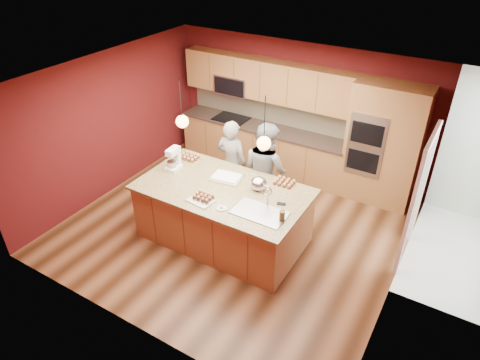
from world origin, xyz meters
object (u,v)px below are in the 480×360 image
Objects in this scene: island at (224,214)px; mixing_bowl at (258,184)px; person_right at (266,170)px; stand_mixer at (174,160)px; person_left at (232,163)px.

island is 10.23× the size of mixing_bowl.
person_right reaches higher than stand_mixer.
stand_mixer is at bearing 175.13° from island.
person_right reaches higher than mixing_bowl.
island is at bearing -7.52° from stand_mixer.
mixing_bowl is at bearing 142.05° from person_left.
person_right is at bearing 179.98° from person_left.
person_right is at bearing 109.28° from mixing_bowl.
person_right is (0.70, 0.00, 0.06)m from person_left.
stand_mixer reaches higher than island.
island is at bearing -150.86° from mixing_bowl.
person_left is 0.93× the size of person_right.
person_left is 4.26× the size of stand_mixer.
person_right reaches higher than person_left.
island is 1.11m from person_right.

